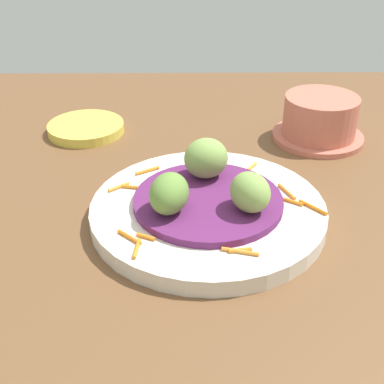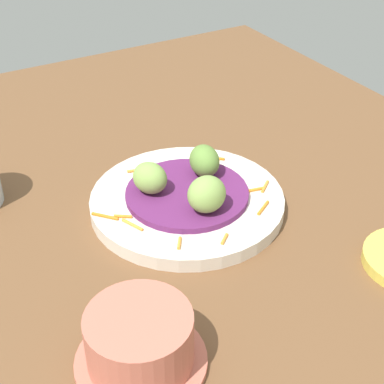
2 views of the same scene
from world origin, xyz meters
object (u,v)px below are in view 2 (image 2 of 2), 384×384
at_px(main_plate, 187,202).
at_px(terracotta_bowl, 140,343).
at_px(guac_scoop_left, 207,194).
at_px(guac_scoop_right, 150,178).
at_px(guac_scoop_center, 204,161).

relative_size(main_plate, terracotta_bowl, 1.99).
distance_m(guac_scoop_left, guac_scoop_right, 0.08).
distance_m(guac_scoop_center, terracotta_bowl, 0.31).
relative_size(guac_scoop_left, guac_scoop_center, 0.97).
xyz_separation_m(main_plate, guac_scoop_right, (0.04, -0.02, 0.04)).
xyz_separation_m(main_plate, guac_scoop_left, (-0.00, 0.05, 0.04)).
bearing_deg(guac_scoop_left, main_plate, -88.92).
bearing_deg(guac_scoop_center, terracotta_bowl, 47.78).
distance_m(guac_scoop_center, guac_scoop_right, 0.08).
bearing_deg(guac_scoop_right, main_plate, 151.08).
bearing_deg(main_plate, guac_scoop_center, -148.92).
relative_size(guac_scoop_right, terracotta_bowl, 0.37).
height_order(main_plate, guac_scoop_center, guac_scoop_center).
bearing_deg(guac_scoop_center, main_plate, 31.08).
bearing_deg(guac_scoop_right, guac_scoop_center, -178.92).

